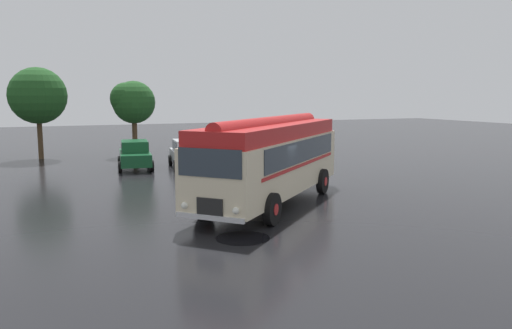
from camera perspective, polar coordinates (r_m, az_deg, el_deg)
name	(u,v)px	position (r m, az deg, el deg)	size (l,w,h in m)	color
ground_plane	(261,210)	(19.04, 0.60, -5.19)	(120.00, 120.00, 0.00)	black
vintage_bus	(271,157)	(19.76, 1.70, 0.87)	(9.04, 8.67, 3.49)	beige
car_near_left	(135,155)	(30.39, -13.67, 1.11)	(2.35, 4.38, 1.66)	#144C28
car_mid_left	(187,153)	(30.36, -7.85, 1.25)	(2.34, 4.38, 1.66)	#B7BABF
car_mid_right	(224,150)	(31.98, -3.70, 1.64)	(2.38, 4.39, 1.66)	navy
car_far_right	(267,148)	(33.13, 1.22, 1.87)	(2.27, 4.35, 1.66)	#144C28
tree_left_of_centre	(38,95)	(37.00, -23.63, 7.25)	(3.81, 3.81, 6.22)	#4C3823
tree_centre	(132,101)	(36.88, -14.03, 7.01)	(3.18, 3.04, 5.36)	#4C3823
puddle_patch	(243,238)	(15.35, -1.53, -8.39)	(1.67, 1.67, 0.01)	black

